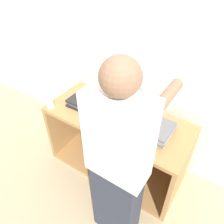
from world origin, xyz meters
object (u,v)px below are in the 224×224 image
at_px(laptop_stack_left, 87,102).
at_px(mug, 50,103).
at_px(person, 118,167).
at_px(laptop_stack_right, 152,128).
at_px(laptop_open, 120,109).

distance_m(laptop_stack_left, mug, 0.35).
bearing_deg(laptop_stack_left, person, -37.37).
bearing_deg(laptop_stack_right, mug, -166.84).
relative_size(laptop_stack_left, mug, 3.93).
relative_size(laptop_stack_right, mug, 3.88).
bearing_deg(laptop_open, laptop_stack_left, -172.26).
xyz_separation_m(person, mug, (-0.96, 0.29, -0.04)).
xyz_separation_m(laptop_stack_left, laptop_stack_right, (0.70, -0.01, 0.01)).
height_order(laptop_open, laptop_stack_right, laptop_open).
bearing_deg(mug, laptop_stack_left, 40.75).
bearing_deg(person, laptop_open, 120.51).
height_order(laptop_stack_left, mug, mug).
bearing_deg(mug, laptop_stack_right, 13.16).
bearing_deg(laptop_stack_right, laptop_stack_left, 179.53).
bearing_deg(laptop_stack_left, laptop_open, 7.74).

